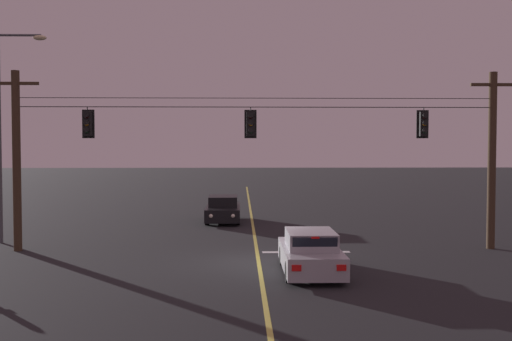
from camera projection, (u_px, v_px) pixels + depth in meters
The scene contains 10 objects.
ground_plane at pixel (259, 262), 21.24m from camera, with size 180.00×180.00×0.00m, color black.
lane_centre_stripe at pixel (253, 229), 29.82m from camera, with size 0.14×60.00×0.01m, color #D1C64C.
stop_bar_paint at pixel (306, 252), 23.27m from camera, with size 3.40×0.36×0.01m, color silver.
signal_span_assembly at pixel (257, 157), 23.67m from camera, with size 20.53×0.32×7.03m.
traffic_light_leftmost at pixel (87, 124), 23.42m from camera, with size 0.48×0.41×1.22m.
traffic_light_left_inner at pixel (251, 124), 23.59m from camera, with size 0.48×0.41×1.22m.
traffic_light_centre at pixel (424, 124), 23.77m from camera, with size 0.48×0.41×1.22m.
car_waiting_near_lane at pixel (310, 253), 19.41m from camera, with size 1.80×4.33×1.39m.
car_oncoming_lead at pixel (223, 210), 32.54m from camera, with size 1.80×4.42×1.39m.
street_lamp_corner at pixel (6, 119), 25.28m from camera, with size 2.11×0.30×8.85m.
Camera 1 is at (-0.65, -21.07, 4.13)m, focal length 42.25 mm.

